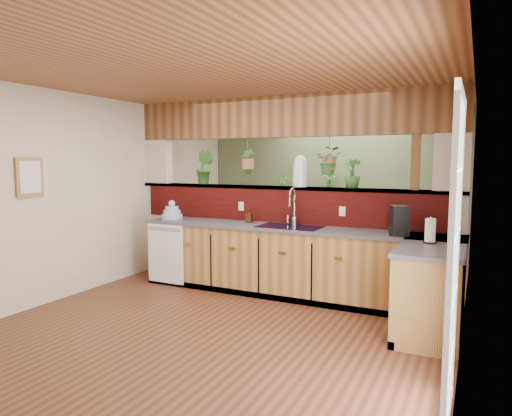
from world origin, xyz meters
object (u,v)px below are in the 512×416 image
at_px(soap_dispenser, 249,216).
at_px(coffee_maker, 399,221).
at_px(faucet, 293,205).
at_px(paper_towel, 430,231).
at_px(glass_jar, 300,171).
at_px(shelving_console, 306,230).
at_px(dish_stack, 172,213).

height_order(soap_dispenser, coffee_maker, coffee_maker).
relative_size(faucet, paper_towel, 1.81).
xyz_separation_m(soap_dispenser, glass_jar, (0.63, 0.26, 0.61)).
height_order(paper_towel, shelving_console, paper_towel).
bearing_deg(glass_jar, shelving_console, 107.41).
distance_m(dish_stack, shelving_console, 2.63).
bearing_deg(shelving_console, paper_towel, -30.21).
distance_m(faucet, paper_towel, 1.84).
bearing_deg(paper_towel, shelving_console, 130.46).
distance_m(coffee_maker, shelving_console, 3.08).
xyz_separation_m(dish_stack, glass_jar, (1.83, 0.37, 0.62)).
bearing_deg(soap_dispenser, paper_towel, -13.39).
distance_m(soap_dispenser, coffee_maker, 1.99).
xyz_separation_m(faucet, soap_dispenser, (-0.62, -0.04, -0.17)).
bearing_deg(faucet, shelving_console, 105.37).
distance_m(dish_stack, paper_towel, 3.59).
bearing_deg(paper_towel, soap_dispenser, 166.61).
bearing_deg(dish_stack, paper_towel, -7.26).
bearing_deg(dish_stack, glass_jar, 11.41).
relative_size(paper_towel, shelving_console, 0.17).
xyz_separation_m(glass_jar, shelving_console, (-0.60, 1.90, -1.10)).
bearing_deg(soap_dispenser, glass_jar, 22.52).
distance_m(paper_towel, glass_jar, 2.00).
height_order(faucet, soap_dispenser, faucet).
bearing_deg(shelving_console, coffee_maker, -30.68).
bearing_deg(shelving_console, dish_stack, -99.23).
relative_size(soap_dispenser, glass_jar, 0.43).
distance_m(faucet, dish_stack, 1.83).
bearing_deg(glass_jar, dish_stack, -168.59).
xyz_separation_m(faucet, glass_jar, (0.01, 0.22, 0.43)).
relative_size(coffee_maker, glass_jar, 0.81).
xyz_separation_m(dish_stack, paper_towel, (3.56, -0.45, 0.04)).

